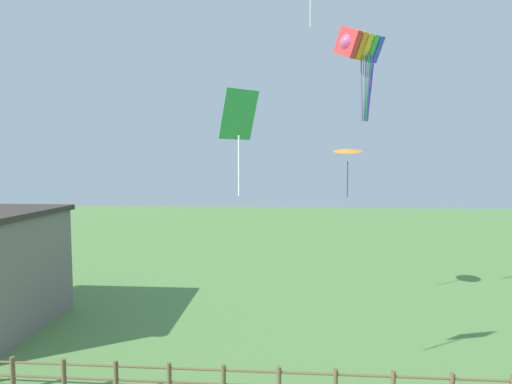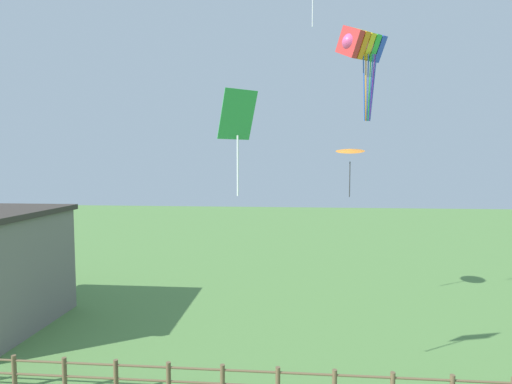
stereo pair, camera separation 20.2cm
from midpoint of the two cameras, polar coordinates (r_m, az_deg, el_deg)
wooden_fence at (r=12.93m, az=-1.21°, el=-25.43°), size 21.31×0.14×1.07m
kite_rainbow_parafoil at (r=20.02m, az=14.21°, el=19.66°), size 2.62×2.50×4.26m
kite_orange_delta at (r=19.96m, az=12.71°, el=5.78°), size 1.57×1.57×2.47m
kite_green_diamond at (r=11.09m, az=-3.00°, el=10.03°), size 1.11×1.01×2.88m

